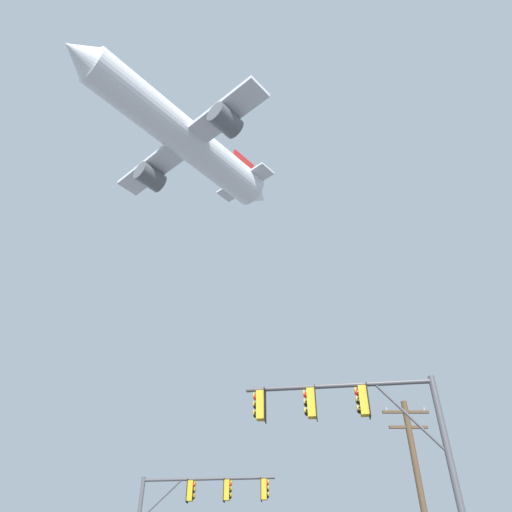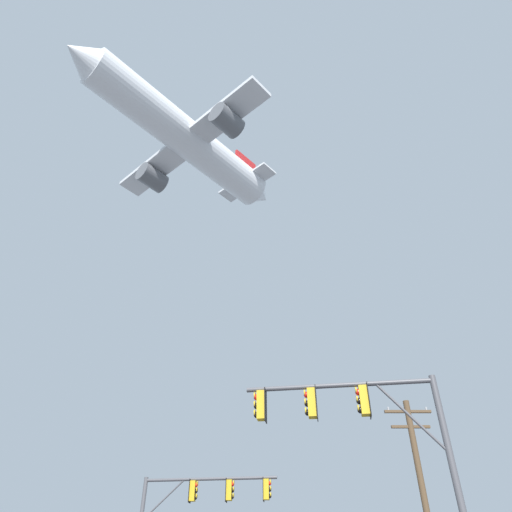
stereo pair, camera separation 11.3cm
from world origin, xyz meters
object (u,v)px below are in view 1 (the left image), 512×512
(signal_pole_far, at_px, (195,503))
(airplane, at_px, (182,136))
(signal_pole_near, at_px, (363,428))
(utility_pole, at_px, (420,491))

(signal_pole_far, relative_size, airplane, 0.31)
(airplane, bearing_deg, signal_pole_near, -57.28)
(signal_pole_far, height_order, utility_pole, utility_pole)
(signal_pole_far, distance_m, utility_pole, 10.49)
(utility_pole, bearing_deg, signal_pole_near, -116.94)
(airplane, bearing_deg, signal_pole_far, -51.47)
(signal_pole_near, relative_size, utility_pole, 0.78)
(signal_pole_near, height_order, utility_pole, utility_pole)
(signal_pole_far, xyz_separation_m, utility_pole, (10.03, -3.09, 0.09))
(utility_pole, height_order, airplane, airplane)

